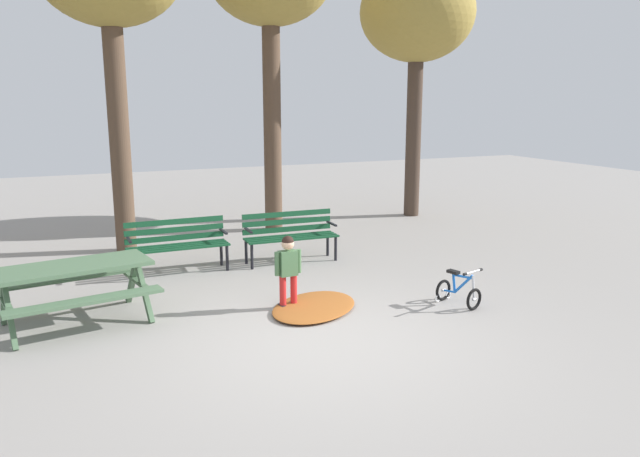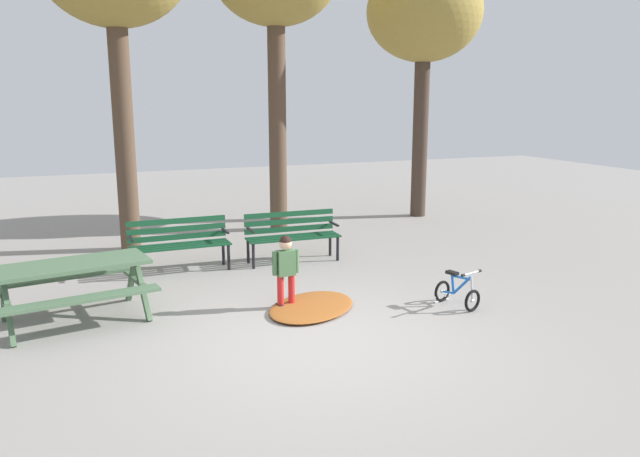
{
  "view_description": "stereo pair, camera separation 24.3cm",
  "coord_description": "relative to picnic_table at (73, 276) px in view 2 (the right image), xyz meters",
  "views": [
    {
      "loc": [
        -2.7,
        -6.2,
        2.78
      ],
      "look_at": [
        0.92,
        2.11,
        0.85
      ],
      "focal_mm": 34.67,
      "sensor_mm": 36.0,
      "label": 1
    },
    {
      "loc": [
        -2.48,
        -6.29,
        2.78
      ],
      "look_at": [
        0.92,
        2.11,
        0.85
      ],
      "focal_mm": 34.67,
      "sensor_mm": 36.0,
      "label": 2
    }
  ],
  "objects": [
    {
      "name": "kids_bicycle",
      "position": [
        4.79,
        -1.32,
        -0.39
      ],
      "size": [
        0.49,
        0.62,
        0.54
      ],
      "color": "black",
      "rests_on": "ground"
    },
    {
      "name": "picnic_table",
      "position": [
        0.0,
        0.0,
        0.0
      ],
      "size": [
        2.01,
        1.64,
        0.79
      ],
      "color": "#4C6B4C",
      "rests_on": "ground"
    },
    {
      "name": "park_bench_left",
      "position": [
        3.52,
        1.76,
        -0.08
      ],
      "size": [
        1.61,
        0.5,
        0.85
      ],
      "color": "#144728",
      "rests_on": "ground"
    },
    {
      "name": "leaf_pile",
      "position": [
        2.93,
        -0.69,
        -0.56
      ],
      "size": [
        1.73,
        1.68,
        0.07
      ],
      "primitive_type": "ellipsoid",
      "rotation": [
        0.0,
        0.0,
        0.69
      ],
      "color": "#9E5623",
      "rests_on": "ground"
    },
    {
      "name": "park_bench_far_left",
      "position": [
        1.61,
        1.86,
        -0.08
      ],
      "size": [
        1.61,
        0.47,
        0.85
      ],
      "color": "#144728",
      "rests_on": "ground"
    },
    {
      "name": "ground",
      "position": [
        2.56,
        -1.73,
        -0.59
      ],
      "size": [
        36.0,
        36.0,
        0.0
      ],
      "primitive_type": "plane",
      "color": "gray"
    },
    {
      "name": "child_standing",
      "position": [
        2.63,
        -0.51,
        -0.01
      ],
      "size": [
        0.38,
        0.17,
        1.0
      ],
      "color": "red",
      "rests_on": "ground"
    },
    {
      "name": "tree_right",
      "position": [
        7.71,
        4.6,
        3.98
      ],
      "size": [
        2.6,
        2.6,
        5.76
      ],
      "color": "#423328",
      "rests_on": "ground"
    }
  ]
}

